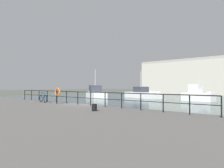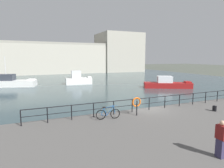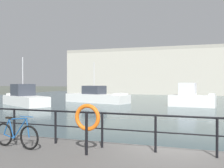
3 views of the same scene
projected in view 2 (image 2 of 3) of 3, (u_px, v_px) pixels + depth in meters
ground_plane at (147, 117)px, 16.98m from camera, size 240.00×240.00×0.00m
water_basin at (75, 80)px, 44.51m from camera, size 80.00×60.00×0.01m
quay_promenade at (210, 142)px, 10.99m from camera, size 56.00×13.00×0.89m
harbor_building at (79, 57)px, 69.07m from camera, size 61.05×14.57×14.54m
moored_green_narrowboat at (78, 79)px, 37.89m from camera, size 5.24×2.37×2.71m
moored_red_daysailer at (167, 84)px, 33.48m from camera, size 8.22×5.60×2.07m
moored_harbor_tender at (9, 82)px, 34.91m from camera, size 9.58×5.11×5.47m
quay_railing at (157, 101)px, 16.26m from camera, size 21.22×0.07×1.08m
parked_bicycle at (108, 114)px, 13.60m from camera, size 1.76×0.30×0.98m
mooring_bollard at (214, 108)px, 15.68m from camera, size 0.32×0.32×0.44m
life_ring_stand at (137, 103)px, 14.47m from camera, size 0.75×0.16×1.40m
standing_person at (221, 139)px, 8.29m from camera, size 0.30×0.45×1.69m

